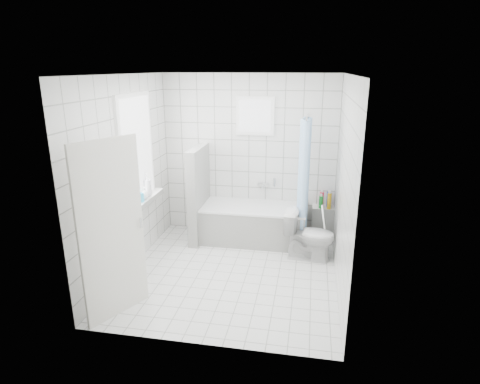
# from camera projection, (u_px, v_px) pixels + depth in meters

# --- Properties ---
(ground) EXTENTS (3.00, 3.00, 0.00)m
(ground) POSITION_uv_depth(u_px,v_px,m) (231.00, 273.00, 5.46)
(ground) COLOR white
(ground) RESTS_ON ground
(ceiling) EXTENTS (3.00, 3.00, 0.00)m
(ceiling) POSITION_uv_depth(u_px,v_px,m) (229.00, 74.00, 4.69)
(ceiling) COLOR white
(ceiling) RESTS_ON ground
(wall_back) EXTENTS (2.80, 0.02, 2.60)m
(wall_back) POSITION_uv_depth(u_px,v_px,m) (249.00, 156.00, 6.48)
(wall_back) COLOR white
(wall_back) RESTS_ON ground
(wall_front) EXTENTS (2.80, 0.02, 2.60)m
(wall_front) POSITION_uv_depth(u_px,v_px,m) (197.00, 225.00, 3.67)
(wall_front) COLOR white
(wall_front) RESTS_ON ground
(wall_left) EXTENTS (0.02, 3.00, 2.60)m
(wall_left) POSITION_uv_depth(u_px,v_px,m) (127.00, 176.00, 5.31)
(wall_left) COLOR white
(wall_left) RESTS_ON ground
(wall_right) EXTENTS (0.02, 3.00, 2.60)m
(wall_right) POSITION_uv_depth(u_px,v_px,m) (344.00, 187.00, 4.84)
(wall_right) COLOR white
(wall_right) RESTS_ON ground
(window_left) EXTENTS (0.01, 0.90, 1.40)m
(window_left) POSITION_uv_depth(u_px,v_px,m) (138.00, 149.00, 5.50)
(window_left) COLOR white
(window_left) RESTS_ON wall_left
(window_back) EXTENTS (0.50, 0.01, 0.50)m
(window_back) POSITION_uv_depth(u_px,v_px,m) (255.00, 116.00, 6.23)
(window_back) COLOR white
(window_back) RESTS_ON wall_back
(window_sill) EXTENTS (0.18, 1.02, 0.08)m
(window_sill) POSITION_uv_depth(u_px,v_px,m) (145.00, 201.00, 5.71)
(window_sill) COLOR white
(window_sill) RESTS_ON wall_left
(door) EXTENTS (0.40, 0.73, 2.00)m
(door) POSITION_uv_depth(u_px,v_px,m) (112.00, 231.00, 4.29)
(door) COLOR silver
(door) RESTS_ON ground
(bathtub) EXTENTS (1.64, 0.77, 0.58)m
(bathtub) POSITION_uv_depth(u_px,v_px,m) (254.00, 223.00, 6.41)
(bathtub) COLOR white
(bathtub) RESTS_ON ground
(partition_wall) EXTENTS (0.15, 0.85, 1.50)m
(partition_wall) POSITION_uv_depth(u_px,v_px,m) (199.00, 194.00, 6.37)
(partition_wall) COLOR white
(partition_wall) RESTS_ON ground
(tiled_ledge) EXTENTS (0.40, 0.24, 0.55)m
(tiled_ledge) POSITION_uv_depth(u_px,v_px,m) (324.00, 223.00, 6.46)
(tiled_ledge) COLOR white
(tiled_ledge) RESTS_ON ground
(toilet) EXTENTS (0.74, 0.47, 0.72)m
(toilet) POSITION_uv_depth(u_px,v_px,m) (309.00, 235.00, 5.78)
(toilet) COLOR white
(toilet) RESTS_ON ground
(curtain_rod) EXTENTS (0.02, 0.80, 0.02)m
(curtain_rod) POSITION_uv_depth(u_px,v_px,m) (307.00, 117.00, 5.75)
(curtain_rod) COLOR silver
(curtain_rod) RESTS_ON wall_back
(shower_curtain) EXTENTS (0.14, 0.48, 1.78)m
(shower_curtain) POSITION_uv_depth(u_px,v_px,m) (304.00, 179.00, 5.89)
(shower_curtain) COLOR #54A5F7
(shower_curtain) RESTS_ON curtain_rod
(tub_faucet) EXTENTS (0.18, 0.06, 0.06)m
(tub_faucet) POSITION_uv_depth(u_px,v_px,m) (263.00, 184.00, 6.54)
(tub_faucet) COLOR silver
(tub_faucet) RESTS_ON wall_back
(sill_bottles) EXTENTS (0.18, 0.43, 0.33)m
(sill_bottles) POSITION_uv_depth(u_px,v_px,m) (145.00, 189.00, 5.67)
(sill_bottles) COLOR #38C9FF
(sill_bottles) RESTS_ON window_sill
(ledge_bottles) EXTENTS (0.19, 0.17, 0.26)m
(ledge_bottles) POSITION_uv_depth(u_px,v_px,m) (325.00, 200.00, 6.32)
(ledge_bottles) COLOR gold
(ledge_bottles) RESTS_ON tiled_ledge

